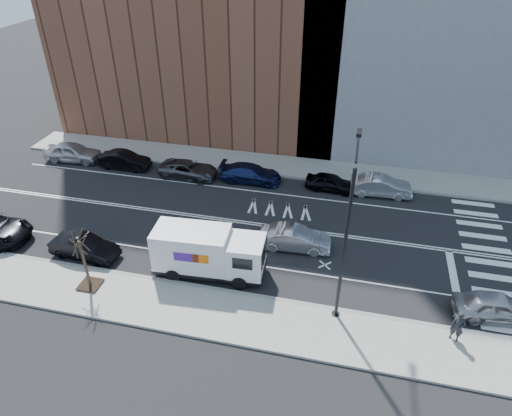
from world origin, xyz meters
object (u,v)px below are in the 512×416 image
at_px(far_parked_b, 125,160).
at_px(near_parked_front, 496,307).
at_px(driving_sedan, 295,238).
at_px(far_parked_a, 73,152).
at_px(pedestrian, 458,327).
at_px(fedex_van, 208,252).

height_order(far_parked_b, near_parked_front, near_parked_front).
bearing_deg(far_parked_b, driving_sedan, -116.01).
height_order(far_parked_a, driving_sedan, far_parked_a).
bearing_deg(pedestrian, far_parked_a, 175.74).
bearing_deg(driving_sedan, fedex_van, 124.30).
bearing_deg(near_parked_front, far_parked_b, 61.76).
distance_m(fedex_van, far_parked_a, 19.70).
bearing_deg(far_parked_b, near_parked_front, -112.54).
height_order(fedex_van, far_parked_b, fedex_van).
xyz_separation_m(far_parked_b, near_parked_front, (27.06, -11.06, 0.04)).
xyz_separation_m(fedex_van, driving_sedan, (4.60, 3.57, -0.83)).
bearing_deg(fedex_van, driving_sedan, 34.15).
xyz_separation_m(fedex_van, pedestrian, (13.66, -2.14, -0.53)).
distance_m(fedex_van, pedestrian, 13.84).
xyz_separation_m(fedex_van, near_parked_front, (15.93, 0.08, -0.83)).
height_order(far_parked_b, driving_sedan, driving_sedan).
relative_size(far_parked_b, near_parked_front, 0.98).
height_order(fedex_van, far_parked_a, fedex_van).
height_order(far_parked_a, near_parked_front, far_parked_a).
relative_size(fedex_van, far_parked_a, 1.39).
relative_size(fedex_van, near_parked_front, 1.52).
xyz_separation_m(far_parked_b, pedestrian, (24.78, -13.28, 0.33)).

